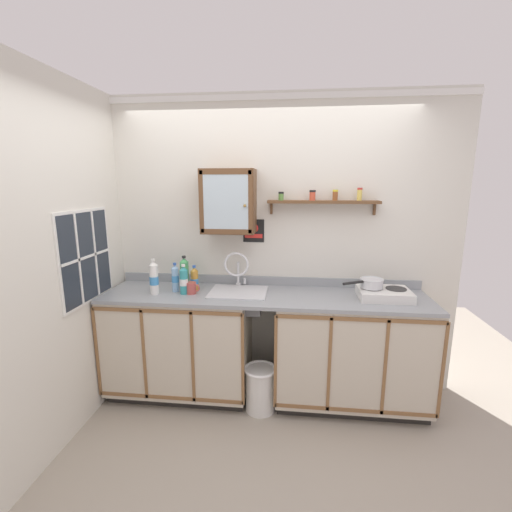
{
  "coord_description": "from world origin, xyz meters",
  "views": [
    {
      "loc": [
        0.24,
        -2.54,
        1.88
      ],
      "look_at": [
        -0.08,
        0.39,
        1.26
      ],
      "focal_mm": 24.49,
      "sensor_mm": 36.0,
      "label": 1
    }
  ],
  "objects_px": {
    "mug": "(192,288)",
    "warning_sign": "(254,231)",
    "bottle_detergent_teal_1": "(184,280)",
    "wall_cabinet": "(229,201)",
    "hot_plate_stove": "(384,294)",
    "sink": "(238,293)",
    "bottle_soda_green_2": "(184,273)",
    "bottle_water_blue_0": "(175,278)",
    "bottle_opaque_white_4": "(154,278)",
    "saucepan": "(371,283)",
    "trash_bin": "(260,388)",
    "bottle_juice_amber_3": "(195,279)"
  },
  "relations": [
    {
      "from": "bottle_soda_green_2",
      "to": "warning_sign",
      "type": "xyz_separation_m",
      "value": [
        0.6,
        0.18,
        0.37
      ]
    },
    {
      "from": "bottle_juice_amber_3",
      "to": "warning_sign",
      "type": "height_order",
      "value": "warning_sign"
    },
    {
      "from": "bottle_soda_green_2",
      "to": "trash_bin",
      "type": "relative_size",
      "value": 0.75
    },
    {
      "from": "bottle_soda_green_2",
      "to": "bottle_juice_amber_3",
      "type": "height_order",
      "value": "bottle_soda_green_2"
    },
    {
      "from": "sink",
      "to": "bottle_soda_green_2",
      "type": "height_order",
      "value": "sink"
    },
    {
      "from": "bottle_juice_amber_3",
      "to": "mug",
      "type": "height_order",
      "value": "bottle_juice_amber_3"
    },
    {
      "from": "bottle_opaque_white_4",
      "to": "trash_bin",
      "type": "relative_size",
      "value": 0.78
    },
    {
      "from": "mug",
      "to": "saucepan",
      "type": "bearing_deg",
      "value": 2.85
    },
    {
      "from": "saucepan",
      "to": "bottle_detergent_teal_1",
      "type": "distance_m",
      "value": 1.55
    },
    {
      "from": "trash_bin",
      "to": "wall_cabinet",
      "type": "bearing_deg",
      "value": 131.11
    },
    {
      "from": "sink",
      "to": "bottle_opaque_white_4",
      "type": "xyz_separation_m",
      "value": [
        -0.69,
        -0.13,
        0.15
      ]
    },
    {
      "from": "hot_plate_stove",
      "to": "saucepan",
      "type": "relative_size",
      "value": 1.19
    },
    {
      "from": "sink",
      "to": "mug",
      "type": "height_order",
      "value": "sink"
    },
    {
      "from": "bottle_detergent_teal_1",
      "to": "mug",
      "type": "bearing_deg",
      "value": 9.41
    },
    {
      "from": "bottle_detergent_teal_1",
      "to": "wall_cabinet",
      "type": "bearing_deg",
      "value": 32.78
    },
    {
      "from": "bottle_water_blue_0",
      "to": "bottle_opaque_white_4",
      "type": "height_order",
      "value": "bottle_opaque_white_4"
    },
    {
      "from": "hot_plate_stove",
      "to": "mug",
      "type": "bearing_deg",
      "value": -178.09
    },
    {
      "from": "warning_sign",
      "to": "bottle_detergent_teal_1",
      "type": "bearing_deg",
      "value": -147.64
    },
    {
      "from": "mug",
      "to": "warning_sign",
      "type": "relative_size",
      "value": 0.6
    },
    {
      "from": "trash_bin",
      "to": "bottle_detergent_teal_1",
      "type": "bearing_deg",
      "value": 168.7
    },
    {
      "from": "sink",
      "to": "bottle_soda_green_2",
      "type": "bearing_deg",
      "value": 171.71
    },
    {
      "from": "mug",
      "to": "wall_cabinet",
      "type": "relative_size",
      "value": 0.23
    },
    {
      "from": "warning_sign",
      "to": "hot_plate_stove",
      "type": "bearing_deg",
      "value": -14.57
    },
    {
      "from": "sink",
      "to": "warning_sign",
      "type": "height_order",
      "value": "warning_sign"
    },
    {
      "from": "warning_sign",
      "to": "trash_bin",
      "type": "bearing_deg",
      "value": -77.04
    },
    {
      "from": "bottle_opaque_white_4",
      "to": "sink",
      "type": "bearing_deg",
      "value": 10.9
    },
    {
      "from": "hot_plate_stove",
      "to": "saucepan",
      "type": "height_order",
      "value": "saucepan"
    },
    {
      "from": "bottle_water_blue_0",
      "to": "bottle_detergent_teal_1",
      "type": "relative_size",
      "value": 0.99
    },
    {
      "from": "bottle_juice_amber_3",
      "to": "bottle_opaque_white_4",
      "type": "relative_size",
      "value": 0.73
    },
    {
      "from": "hot_plate_stove",
      "to": "trash_bin",
      "type": "relative_size",
      "value": 1.06
    },
    {
      "from": "saucepan",
      "to": "bottle_opaque_white_4",
      "type": "xyz_separation_m",
      "value": [
        -1.8,
        -0.12,
        0.02
      ]
    },
    {
      "from": "sink",
      "to": "hot_plate_stove",
      "type": "height_order",
      "value": "sink"
    },
    {
      "from": "bottle_soda_green_2",
      "to": "warning_sign",
      "type": "bearing_deg",
      "value": 16.57
    },
    {
      "from": "saucepan",
      "to": "trash_bin",
      "type": "bearing_deg",
      "value": -166.28
    },
    {
      "from": "mug",
      "to": "bottle_detergent_teal_1",
      "type": "bearing_deg",
      "value": -170.59
    },
    {
      "from": "bottle_soda_green_2",
      "to": "bottle_juice_amber_3",
      "type": "bearing_deg",
      "value": -26.37
    },
    {
      "from": "saucepan",
      "to": "bottle_juice_amber_3",
      "type": "height_order",
      "value": "bottle_juice_amber_3"
    },
    {
      "from": "bottle_water_blue_0",
      "to": "bottle_juice_amber_3",
      "type": "height_order",
      "value": "bottle_water_blue_0"
    },
    {
      "from": "bottle_water_blue_0",
      "to": "mug",
      "type": "bearing_deg",
      "value": -16.6
    },
    {
      "from": "bottle_juice_amber_3",
      "to": "wall_cabinet",
      "type": "distance_m",
      "value": 0.74
    },
    {
      "from": "hot_plate_stove",
      "to": "trash_bin",
      "type": "height_order",
      "value": "hot_plate_stove"
    },
    {
      "from": "wall_cabinet",
      "to": "trash_bin",
      "type": "height_order",
      "value": "wall_cabinet"
    },
    {
      "from": "bottle_soda_green_2",
      "to": "sink",
      "type": "bearing_deg",
      "value": -8.29
    },
    {
      "from": "sink",
      "to": "mug",
      "type": "bearing_deg",
      "value": -166.91
    },
    {
      "from": "hot_plate_stove",
      "to": "bottle_soda_green_2",
      "type": "relative_size",
      "value": 1.4
    },
    {
      "from": "bottle_juice_amber_3",
      "to": "hot_plate_stove",
      "type": "bearing_deg",
      "value": -2.0
    },
    {
      "from": "saucepan",
      "to": "bottle_soda_green_2",
      "type": "xyz_separation_m",
      "value": [
        -1.6,
        0.09,
        0.01
      ]
    },
    {
      "from": "sink",
      "to": "bottle_detergent_teal_1",
      "type": "distance_m",
      "value": 0.47
    },
    {
      "from": "hot_plate_stove",
      "to": "wall_cabinet",
      "type": "bearing_deg",
      "value": 172.9
    },
    {
      "from": "bottle_water_blue_0",
      "to": "wall_cabinet",
      "type": "relative_size",
      "value": 0.47
    }
  ]
}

